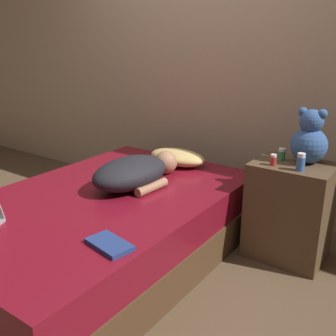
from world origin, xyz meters
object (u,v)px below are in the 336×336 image
object	(u,v)px
bottle_red	(273,160)
book	(109,244)
bottle_blue	(301,162)
pillow	(177,157)
bottle_green	(282,154)
teddy_bear	(309,140)
person_lying	(135,172)

from	to	relation	value
bottle_red	book	world-z (taller)	bottle_red
bottle_blue	book	xyz separation A→B (m)	(-0.55, -1.07, -0.24)
pillow	bottle_green	xyz separation A→B (m)	(0.83, -0.03, 0.17)
teddy_bear	book	size ratio (longest dim) A/B	1.36
teddy_bear	bottle_blue	size ratio (longest dim) A/B	3.22
bottle_green	pillow	bearing A→B (deg)	177.61
teddy_bear	book	xyz separation A→B (m)	(-0.54, -1.25, -0.34)
pillow	bottle_blue	distance (m)	1.03
pillow	teddy_bear	size ratio (longest dim) A/B	1.35
person_lying	bottle_blue	xyz separation A→B (m)	(0.98, 0.37, 0.15)
pillow	bottle_green	world-z (taller)	bottle_green
bottle_red	bottle_green	world-z (taller)	bottle_green
person_lying	teddy_bear	bearing A→B (deg)	34.12
pillow	book	distance (m)	1.32
teddy_bear	bottle_red	size ratio (longest dim) A/B	4.90
book	bottle_green	bearing A→B (deg)	72.22
bottle_green	book	xyz separation A→B (m)	(-0.39, -1.21, -0.22)
pillow	person_lying	size ratio (longest dim) A/B	0.63
bottle_red	book	size ratio (longest dim) A/B	0.28
bottle_red	book	distance (m)	1.16
bottle_green	person_lying	bearing A→B (deg)	-147.68
bottle_blue	book	size ratio (longest dim) A/B	0.42
book	bottle_blue	bearing A→B (deg)	62.49
teddy_bear	pillow	bearing A→B (deg)	-179.89
person_lying	book	bearing A→B (deg)	-54.38
bottle_blue	bottle_green	xyz separation A→B (m)	(-0.17, 0.14, -0.02)
teddy_bear	book	bearing A→B (deg)	-113.49
person_lying	bottle_red	bearing A→B (deg)	29.26
bottle_blue	teddy_bear	bearing A→B (deg)	94.18
pillow	bottle_green	size ratio (longest dim) A/B	6.11
pillow	bottle_green	bearing A→B (deg)	-2.39
teddy_bear	bottle_red	distance (m)	0.26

